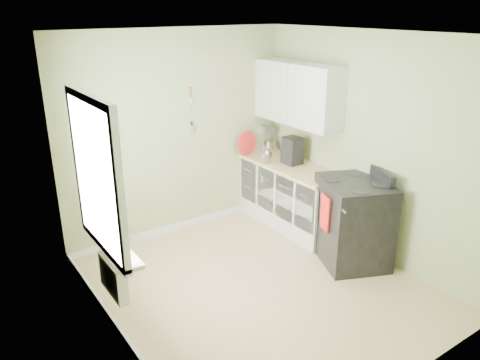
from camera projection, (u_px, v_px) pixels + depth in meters
floor at (259, 288)px, 5.22m from camera, size 3.20×3.60×0.02m
ceiling at (264, 33)px, 4.26m from camera, size 3.20×3.60×0.02m
wall_back at (178, 135)px, 6.13m from camera, size 3.20×0.02×2.70m
wall_left at (107, 210)px, 3.88m from camera, size 0.02×3.60×2.70m
wall_right at (368, 147)px, 5.60m from camera, size 0.02×3.60×2.70m
base_cabinets at (291, 197)px, 6.52m from camera, size 0.60×1.60×0.87m
countertop at (292, 166)px, 6.36m from camera, size 0.64×1.60×0.04m
upper_cabinets at (297, 94)px, 6.17m from camera, size 0.35×1.40×0.80m
window at (96, 177)px, 4.05m from camera, size 0.06×1.14×1.44m
window_sill at (111, 243)px, 4.33m from camera, size 0.18×1.14×0.04m
radiator at (113, 277)px, 4.39m from camera, size 0.12×0.50×0.35m
wall_utensils at (192, 117)px, 6.14m from camera, size 0.02×0.14×0.58m
stove at (353, 221)px, 5.59m from camera, size 1.04×1.06×1.16m
stand_mixer at (266, 139)px, 6.93m from camera, size 0.30×0.38×0.42m
kettle at (267, 157)px, 6.38m from camera, size 0.18×0.11×0.19m
coffee_maker at (292, 151)px, 6.33m from camera, size 0.22×0.24×0.37m
red_tray at (247, 143)px, 6.71m from camera, size 0.36×0.12×0.36m
jar at (319, 177)px, 5.80m from camera, size 0.07×0.07×0.07m
plant_a at (121, 235)px, 4.07m from camera, size 0.21×0.20×0.33m
plant_b at (105, 220)px, 4.37m from camera, size 0.23×0.23×0.33m
plant_c at (104, 221)px, 4.41m from camera, size 0.21×0.21×0.27m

